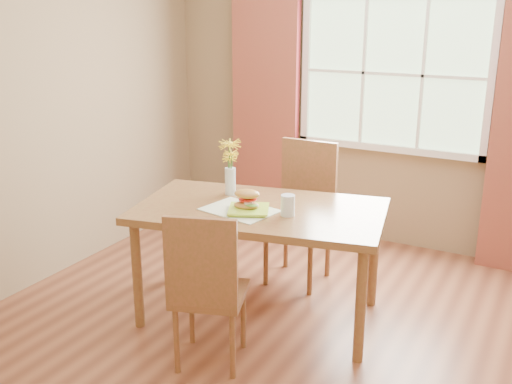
{
  "coord_description": "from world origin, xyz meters",
  "views": [
    {
      "loc": [
        1.38,
        -3.11,
        2.06
      ],
      "look_at": [
        -0.35,
        0.11,
        0.9
      ],
      "focal_mm": 42.0,
      "sensor_mm": 36.0,
      "label": 1
    }
  ],
  "objects_px": {
    "chair_far": "(303,205)",
    "flower_vase": "(230,162)",
    "water_glass": "(288,206)",
    "dining_table": "(260,219)",
    "chair_near": "(206,285)",
    "croissant_sandwich": "(247,199)"
  },
  "relations": [
    {
      "from": "chair_near",
      "to": "croissant_sandwich",
      "type": "xyz_separation_m",
      "value": [
        -0.07,
        0.59,
        0.33
      ]
    },
    {
      "from": "chair_far",
      "to": "flower_vase",
      "type": "relative_size",
      "value": 2.76
    },
    {
      "from": "water_glass",
      "to": "croissant_sandwich",
      "type": "bearing_deg",
      "value": -168.3
    },
    {
      "from": "flower_vase",
      "to": "croissant_sandwich",
      "type": "bearing_deg",
      "value": -43.36
    },
    {
      "from": "chair_far",
      "to": "water_glass",
      "type": "distance_m",
      "value": 0.84
    },
    {
      "from": "dining_table",
      "to": "croissant_sandwich",
      "type": "bearing_deg",
      "value": -121.92
    },
    {
      "from": "dining_table",
      "to": "croissant_sandwich",
      "type": "height_order",
      "value": "croissant_sandwich"
    },
    {
      "from": "chair_near",
      "to": "flower_vase",
      "type": "xyz_separation_m",
      "value": [
        -0.34,
        0.86,
        0.48
      ]
    },
    {
      "from": "chair_far",
      "to": "flower_vase",
      "type": "distance_m",
      "value": 0.77
    },
    {
      "from": "chair_near",
      "to": "croissant_sandwich",
      "type": "distance_m",
      "value": 0.68
    },
    {
      "from": "dining_table",
      "to": "chair_near",
      "type": "bearing_deg",
      "value": -99.49
    },
    {
      "from": "dining_table",
      "to": "flower_vase",
      "type": "bearing_deg",
      "value": 142.06
    },
    {
      "from": "chair_far",
      "to": "water_glass",
      "type": "xyz_separation_m",
      "value": [
        0.23,
        -0.76,
        0.26
      ]
    },
    {
      "from": "dining_table",
      "to": "chair_far",
      "type": "distance_m",
      "value": 0.72
    },
    {
      "from": "croissant_sandwich",
      "to": "flower_vase",
      "type": "xyz_separation_m",
      "value": [
        -0.28,
        0.26,
        0.15
      ]
    },
    {
      "from": "dining_table",
      "to": "flower_vase",
      "type": "relative_size",
      "value": 4.52
    },
    {
      "from": "dining_table",
      "to": "chair_far",
      "type": "bearing_deg",
      "value": 78.37
    },
    {
      "from": "dining_table",
      "to": "flower_vase",
      "type": "xyz_separation_m",
      "value": [
        -0.31,
        0.15,
        0.32
      ]
    },
    {
      "from": "dining_table",
      "to": "croissant_sandwich",
      "type": "xyz_separation_m",
      "value": [
        -0.04,
        -0.11,
        0.16
      ]
    },
    {
      "from": "water_glass",
      "to": "flower_vase",
      "type": "height_order",
      "value": "flower_vase"
    },
    {
      "from": "croissant_sandwich",
      "to": "water_glass",
      "type": "height_order",
      "value": "croissant_sandwich"
    },
    {
      "from": "chair_far",
      "to": "flower_vase",
      "type": "bearing_deg",
      "value": -119.97
    }
  ]
}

